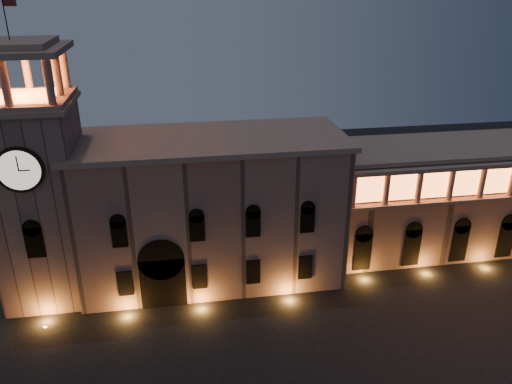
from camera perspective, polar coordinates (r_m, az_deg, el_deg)
government_building at (r=58.86m, az=-5.18°, el=-1.98°), size 30.80×12.80×17.60m
clock_tower at (r=58.35m, az=-23.57°, el=-0.18°), size 9.80×9.80×32.40m
colonnade_wing at (r=71.71m, az=22.98°, el=-0.29°), size 40.60×11.50×14.50m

